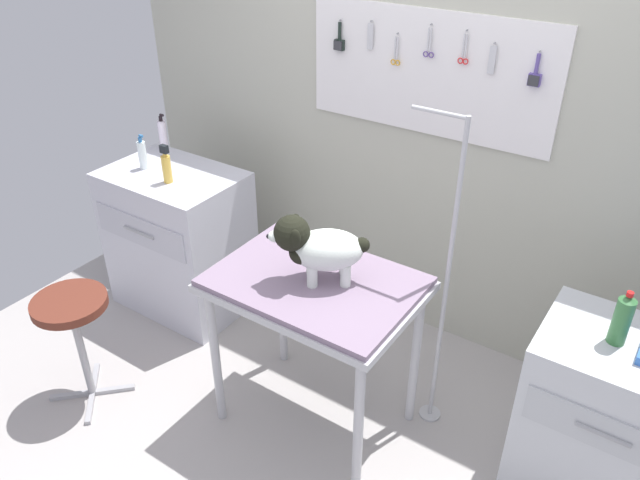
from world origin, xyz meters
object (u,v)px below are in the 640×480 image
(counter_left, at_px, (180,240))
(soda_bottle, at_px, (622,319))
(dog, at_px, (317,247))
(detangler_spray, at_px, (163,135))
(stool, at_px, (73,317))
(grooming_arm, at_px, (443,296))
(grooming_table, at_px, (315,296))
(cabinet_right, at_px, (607,423))

(counter_left, xyz_separation_m, soda_bottle, (2.46, -0.03, 0.50))
(dog, relative_size, detangler_spray, 1.76)
(counter_left, relative_size, soda_bottle, 3.83)
(dog, bearing_deg, counter_left, 164.32)
(stool, bearing_deg, grooming_arm, 29.62)
(grooming_table, height_order, soda_bottle, soda_bottle)
(dog, xyz_separation_m, counter_left, (-1.28, 0.36, -0.58))
(grooming_arm, relative_size, soda_bottle, 6.79)
(cabinet_right, distance_m, soda_bottle, 0.54)
(grooming_table, xyz_separation_m, dog, (0.01, 0.00, 0.26))
(counter_left, xyz_separation_m, detangler_spray, (-0.29, 0.23, 0.56))
(grooming_table, xyz_separation_m, grooming_arm, (0.47, 0.35, -0.02))
(cabinet_right, bearing_deg, detangler_spray, 174.90)
(dog, relative_size, counter_left, 0.45)
(grooming_table, height_order, dog, dog)
(grooming_table, relative_size, stool, 1.46)
(cabinet_right, height_order, soda_bottle, soda_bottle)
(grooming_arm, bearing_deg, cabinet_right, -0.46)
(counter_left, bearing_deg, cabinet_right, -0.44)
(grooming_arm, relative_size, dog, 3.93)
(detangler_spray, bearing_deg, grooming_table, -20.92)
(detangler_spray, distance_m, soda_bottle, 2.76)
(cabinet_right, relative_size, detangler_spray, 3.63)
(grooming_arm, xyz_separation_m, dog, (-0.46, -0.34, 0.29))
(cabinet_right, bearing_deg, counter_left, 179.56)
(stool, bearing_deg, grooming_table, 26.41)
(dog, relative_size, stool, 0.65)
(grooming_arm, relative_size, detangler_spray, 6.93)
(stool, bearing_deg, soda_bottle, 20.86)
(soda_bottle, bearing_deg, grooming_arm, 178.71)
(counter_left, bearing_deg, dog, -15.68)
(grooming_table, relative_size, detangler_spray, 3.95)
(stool, height_order, detangler_spray, detangler_spray)
(detangler_spray, bearing_deg, dog, -20.70)
(grooming_table, bearing_deg, detangler_spray, 159.08)
(counter_left, bearing_deg, grooming_arm, -0.43)
(dog, height_order, counter_left, dog)
(grooming_table, height_order, counter_left, counter_left)
(stool, xyz_separation_m, detangler_spray, (-0.46, 1.13, 0.49))
(grooming_arm, distance_m, cabinet_right, 0.86)
(grooming_table, relative_size, cabinet_right, 1.09)
(dog, relative_size, soda_bottle, 1.73)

